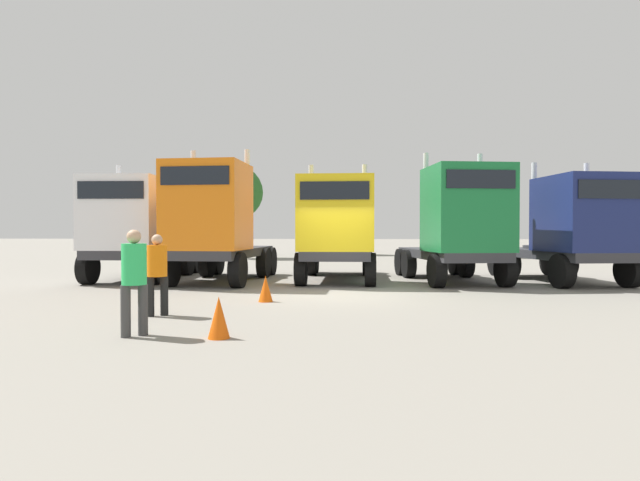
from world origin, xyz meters
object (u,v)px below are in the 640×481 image
at_px(semi_truck_orange, 214,223).
at_px(visitor_in_hivis, 157,269).
at_px(semi_truck_green, 460,224).
at_px(visitor_with_camera, 134,274).
at_px(semi_truck_yellow, 337,228).
at_px(semi_truck_navy, 575,228).
at_px(traffic_cone_near, 266,289).
at_px(semi_truck_white, 135,227).
at_px(traffic_cone_mid, 219,317).

xyz_separation_m(semi_truck_orange, visitor_in_hivis, (0.62, -6.32, -1.05)).
xyz_separation_m(semi_truck_green, visitor_with_camera, (-7.06, -8.90, -0.94)).
bearing_deg(semi_truck_yellow, semi_truck_green, 85.79).
xyz_separation_m(semi_truck_navy, traffic_cone_near, (-9.38, -4.84, -1.54)).
height_order(semi_truck_navy, traffic_cone_near, semi_truck_navy).
distance_m(semi_truck_orange, visitor_with_camera, 8.45).
bearing_deg(traffic_cone_near, semi_truck_white, 138.72).
height_order(semi_truck_yellow, traffic_cone_mid, semi_truck_yellow).
height_order(semi_truck_orange, semi_truck_navy, semi_truck_orange).
relative_size(traffic_cone_near, traffic_cone_mid, 0.94).
distance_m(visitor_in_hivis, traffic_cone_near, 2.99).
distance_m(semi_truck_orange, traffic_cone_mid, 8.90).
relative_size(semi_truck_green, traffic_cone_mid, 8.82).
relative_size(semi_truck_yellow, visitor_in_hivis, 3.80).
bearing_deg(semi_truck_yellow, semi_truck_white, -89.52).
bearing_deg(visitor_in_hivis, semi_truck_yellow, -56.41).
bearing_deg(semi_truck_yellow, semi_truck_navy, 89.20).
bearing_deg(semi_truck_navy, semi_truck_green, -96.75).
bearing_deg(semi_truck_orange, traffic_cone_mid, 18.99).
height_order(semi_truck_white, semi_truck_orange, semi_truck_orange).
bearing_deg(visitor_with_camera, semi_truck_green, -77.69).
distance_m(semi_truck_navy, visitor_with_camera, 14.16).
bearing_deg(traffic_cone_mid, semi_truck_orange, 106.48).
distance_m(semi_truck_navy, traffic_cone_near, 10.67).
relative_size(semi_truck_orange, visitor_with_camera, 3.38).
height_order(semi_truck_orange, traffic_cone_near, semi_truck_orange).
xyz_separation_m(semi_truck_white, traffic_cone_near, (5.50, -4.83, -1.58)).
bearing_deg(semi_truck_white, traffic_cone_mid, 29.08).
bearing_deg(semi_truck_orange, visitor_in_hivis, 8.09).
distance_m(semi_truck_navy, traffic_cone_mid, 13.19).
bearing_deg(semi_truck_yellow, traffic_cone_near, -17.85).
xyz_separation_m(semi_truck_white, semi_truck_navy, (14.89, 0.01, -0.04)).
distance_m(semi_truck_white, traffic_cone_near, 7.49).
distance_m(semi_truck_orange, visitor_in_hivis, 6.44).
distance_m(semi_truck_green, visitor_with_camera, 11.40).
xyz_separation_m(visitor_in_hivis, traffic_cone_near, (1.84, 2.26, -0.65)).
relative_size(semi_truck_navy, traffic_cone_mid, 8.80).
relative_size(visitor_in_hivis, traffic_cone_near, 2.63).
distance_m(semi_truck_navy, visitor_in_hivis, 13.31).
bearing_deg(semi_truck_white, semi_truck_navy, 88.00).
relative_size(semi_truck_navy, traffic_cone_near, 9.41).
bearing_deg(traffic_cone_mid, semi_truck_green, 57.90).
height_order(visitor_with_camera, traffic_cone_near, visitor_with_camera).
relative_size(visitor_with_camera, traffic_cone_mid, 2.59).
xyz_separation_m(semi_truck_white, traffic_cone_mid, (5.52, -9.15, -1.55)).
distance_m(semi_truck_yellow, traffic_cone_near, 5.38).
height_order(visitor_with_camera, traffic_cone_mid, visitor_with_camera).
bearing_deg(visitor_in_hivis, semi_truck_orange, -25.44).
bearing_deg(semi_truck_orange, semi_truck_yellow, 104.53).
distance_m(semi_truck_green, semi_truck_navy, 3.75).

